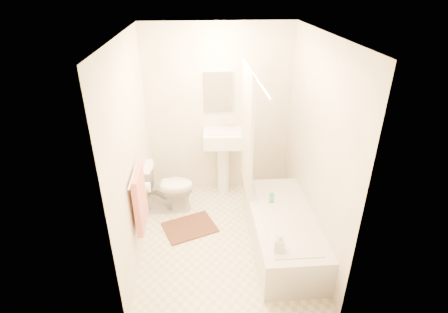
{
  "coord_description": "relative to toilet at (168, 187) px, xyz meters",
  "views": [
    {
      "loc": [
        -0.28,
        -3.38,
        2.87
      ],
      "look_at": [
        0.0,
        0.25,
        1.0
      ],
      "focal_mm": 28.0,
      "sensor_mm": 36.0,
      "label": 1
    }
  ],
  "objects": [
    {
      "name": "floor",
      "position": [
        0.73,
        -0.67,
        -0.35
      ],
      "size": [
        2.4,
        2.4,
        0.0
      ],
      "primitive_type": "plane",
      "color": "beige",
      "rests_on": "ground"
    },
    {
      "name": "ceiling",
      "position": [
        0.73,
        -0.67,
        2.05
      ],
      "size": [
        2.4,
        2.4,
        0.0
      ],
      "primitive_type": "plane",
      "color": "white",
      "rests_on": "ground"
    },
    {
      "name": "wall_back",
      "position": [
        0.73,
        0.53,
        0.85
      ],
      "size": [
        2.0,
        0.02,
        2.4
      ],
      "primitive_type": "cube",
      "color": "beige",
      "rests_on": "ground"
    },
    {
      "name": "wall_left",
      "position": [
        -0.27,
        -0.67,
        0.85
      ],
      "size": [
        0.02,
        2.4,
        2.4
      ],
      "primitive_type": "cube",
      "color": "beige",
      "rests_on": "ground"
    },
    {
      "name": "wall_right",
      "position": [
        1.73,
        -0.67,
        0.85
      ],
      "size": [
        0.02,
        2.4,
        2.4
      ],
      "primitive_type": "cube",
      "color": "beige",
      "rests_on": "ground"
    },
    {
      "name": "mirror",
      "position": [
        0.73,
        0.51,
        1.15
      ],
      "size": [
        0.4,
        0.03,
        0.55
      ],
      "primitive_type": "cube",
      "color": "white",
      "rests_on": "wall_back"
    },
    {
      "name": "curtain_rod",
      "position": [
        1.03,
        -0.57,
        1.65
      ],
      "size": [
        0.03,
        1.7,
        0.03
      ],
      "primitive_type": "cylinder",
      "rotation": [
        1.57,
        0.0,
        0.0
      ],
      "color": "silver",
      "rests_on": "wall_back"
    },
    {
      "name": "shower_curtain",
      "position": [
        1.03,
        -0.17,
        0.87
      ],
      "size": [
        0.04,
        0.8,
        1.55
      ],
      "primitive_type": "cube",
      "color": "silver",
      "rests_on": "curtain_rod"
    },
    {
      "name": "towel_bar",
      "position": [
        -0.23,
        -0.92,
        0.75
      ],
      "size": [
        0.02,
        0.6,
        0.02
      ],
      "primitive_type": "cylinder",
      "rotation": [
        1.57,
        0.0,
        0.0
      ],
      "color": "silver",
      "rests_on": "wall_left"
    },
    {
      "name": "towel",
      "position": [
        -0.2,
        -0.92,
        0.43
      ],
      "size": [
        0.06,
        0.45,
        0.66
      ],
      "primitive_type": "cube",
      "color": "#CC7266",
      "rests_on": "towel_bar"
    },
    {
      "name": "toilet_paper",
      "position": [
        -0.2,
        -0.55,
        0.35
      ],
      "size": [
        0.11,
        0.12,
        0.12
      ],
      "primitive_type": "cylinder",
      "rotation": [
        0.0,
        1.57,
        0.0
      ],
      "color": "white",
      "rests_on": "wall_left"
    },
    {
      "name": "toilet",
      "position": [
        0.0,
        0.0,
        0.0
      ],
      "size": [
        0.72,
        0.41,
        0.7
      ],
      "primitive_type": "imported",
      "rotation": [
        0.0,
        0.0,
        1.55
      ],
      "color": "white",
      "rests_on": "floor"
    },
    {
      "name": "sink",
      "position": [
        0.78,
        0.39,
        0.19
      ],
      "size": [
        0.57,
        0.47,
        1.07
      ],
      "primitive_type": null,
      "rotation": [
        0.0,
        0.0,
        -0.06
      ],
      "color": "white",
      "rests_on": "floor"
    },
    {
      "name": "bathtub",
      "position": [
        1.38,
        -0.87,
        -0.12
      ],
      "size": [
        0.7,
        1.6,
        0.45
      ],
      "primitive_type": null,
      "color": "silver",
      "rests_on": "floor"
    },
    {
      "name": "bath_mat",
      "position": [
        0.29,
        -0.45,
        -0.34
      ],
      "size": [
        0.76,
        0.67,
        0.02
      ],
      "primitive_type": "cube",
      "rotation": [
        0.0,
        0.0,
        0.37
      ],
      "color": "#502F22",
      "rests_on": "floor"
    },
    {
      "name": "soap_bottle",
      "position": [
        1.2,
        -1.43,
        0.21
      ],
      "size": [
        0.11,
        0.12,
        0.21
      ],
      "primitive_type": "imported",
      "rotation": [
        0.0,
        0.0,
        -0.24
      ],
      "color": "white",
      "rests_on": "bathtub"
    },
    {
      "name": "scrub_brush",
      "position": [
        1.31,
        -0.54,
        0.12
      ],
      "size": [
        0.09,
        0.19,
        0.04
      ],
      "primitive_type": "cube",
      "rotation": [
        0.0,
        0.0,
        -0.21
      ],
      "color": "green",
      "rests_on": "bathtub"
    }
  ]
}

